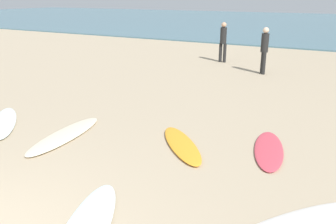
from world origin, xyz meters
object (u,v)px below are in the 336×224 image
surfboard_1 (182,144)px  beachgoer_near (264,48)px  surfboard_4 (269,150)px  surfboard_0 (4,122)px  surfboard_5 (65,135)px  beachgoer_far (223,40)px

surfboard_1 → beachgoer_near: bearing=49.6°
surfboard_4 → beachgoer_near: 7.28m
surfboard_0 → surfboard_5: size_ratio=0.98×
surfboard_1 → beachgoer_near: beachgoer_near is taller
surfboard_1 → surfboard_4: (1.59, 0.62, -0.01)m
surfboard_4 → beachgoer_near: bearing=-88.6°
surfboard_4 → beachgoer_far: (-4.14, 8.52, 0.95)m
surfboard_4 → beachgoer_far: size_ratio=1.09×
surfboard_5 → beachgoer_far: 9.94m
surfboard_0 → beachgoer_far: (1.73, 10.00, 0.94)m
surfboard_4 → surfboard_5: 4.25m
surfboard_1 → beachgoer_far: (-2.55, 9.14, 0.94)m
surfboard_0 → beachgoer_far: size_ratio=1.30×
surfboard_1 → beachgoer_far: size_ratio=1.12×
surfboard_0 → beachgoer_near: (3.95, 8.44, 0.94)m
surfboard_4 → surfboard_5: (-4.02, -1.37, 0.01)m
surfboard_5 → beachgoer_near: 8.65m
surfboard_1 → surfboard_5: (-2.43, -0.76, -0.00)m
beachgoer_near → surfboard_0: bearing=126.9°
beachgoer_near → beachgoer_far: beachgoer_far is taller
surfboard_5 → beachgoer_far: size_ratio=1.33×
surfboard_4 → surfboard_0: bearing=0.1°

